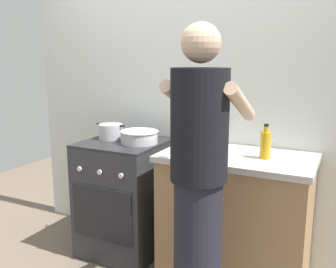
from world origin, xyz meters
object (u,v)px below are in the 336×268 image
at_px(pot, 111,132).
at_px(person, 199,187).
at_px(mixing_bowl, 139,136).
at_px(utensil_crock, 215,134).
at_px(stove_range, 125,197).
at_px(oil_bottle, 265,144).

distance_m(pot, person, 1.19).
height_order(mixing_bowl, utensil_crock, utensil_crock).
bearing_deg(person, stove_range, 145.58).
xyz_separation_m(stove_range, oil_bottle, (1.08, -0.01, 0.54)).
bearing_deg(mixing_bowl, oil_bottle, -1.40).
bearing_deg(utensil_crock, oil_bottle, -25.95).
bearing_deg(oil_bottle, pot, 177.63).
relative_size(mixing_bowl, utensil_crock, 0.88).
bearing_deg(mixing_bowl, utensil_crock, 17.79).
xyz_separation_m(stove_range, person, (0.86, -0.59, 0.41)).
distance_m(utensil_crock, oil_bottle, 0.45).
height_order(stove_range, utensil_crock, utensil_crock).
xyz_separation_m(mixing_bowl, person, (0.72, -0.60, -0.09)).
relative_size(stove_range, person, 0.53).
distance_m(mixing_bowl, utensil_crock, 0.57).
bearing_deg(stove_range, pot, 165.53).
bearing_deg(utensil_crock, pot, -169.93).
xyz_separation_m(utensil_crock, person, (0.18, -0.77, -0.13)).
height_order(stove_range, oil_bottle, oil_bottle).
relative_size(oil_bottle, person, 0.13).
relative_size(mixing_bowl, person, 0.17).
height_order(pot, oil_bottle, oil_bottle).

